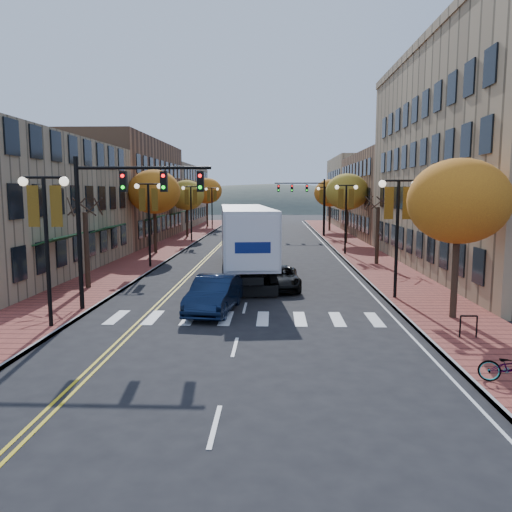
{
  "coord_description": "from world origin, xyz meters",
  "views": [
    {
      "loc": [
        1.37,
        -19.03,
        5.45
      ],
      "look_at": [
        0.45,
        6.19,
        2.2
      ],
      "focal_mm": 35.0,
      "sensor_mm": 36.0,
      "label": 1
    }
  ],
  "objects": [
    {
      "name": "lamp_right_a",
      "position": [
        7.5,
        6.0,
        4.29
      ],
      "size": [
        1.96,
        0.36,
        6.05
      ],
      "color": "black",
      "rests_on": "ground"
    },
    {
      "name": "tree_left_a",
      "position": [
        -9.0,
        8.0,
        2.25
      ],
      "size": [
        0.28,
        0.28,
        4.2
      ],
      "color": "#382619",
      "rests_on": "sidewalk_left"
    },
    {
      "name": "sidewalk_right",
      "position": [
        9.0,
        32.5,
        0.07
      ],
      "size": [
        4.0,
        85.0,
        0.15
      ],
      "primitive_type": "cube",
      "color": "brown",
      "rests_on": "ground"
    },
    {
      "name": "lamp_left_c",
      "position": [
        -7.5,
        34.0,
        4.29
      ],
      "size": [
        1.96,
        0.36,
        6.05
      ],
      "color": "black",
      "rests_on": "ground"
    },
    {
      "name": "semi_truck",
      "position": [
        -0.66,
        14.36,
        2.62
      ],
      "size": [
        4.81,
        18.13,
        4.48
      ],
      "rotation": [
        0.0,
        0.0,
        0.11
      ],
      "color": "black",
      "rests_on": "ground"
    },
    {
      "name": "tree_right_d",
      "position": [
        9.0,
        50.0,
        5.29
      ],
      "size": [
        4.35,
        4.35,
        7.0
      ],
      "color": "#382619",
      "rests_on": "sidewalk_right"
    },
    {
      "name": "tree_right_b",
      "position": [
        9.0,
        18.0,
        2.25
      ],
      "size": [
        0.28,
        0.28,
        4.2
      ],
      "color": "#382619",
      "rests_on": "sidewalk_right"
    },
    {
      "name": "black_suv",
      "position": [
        1.71,
        8.7,
        0.65
      ],
      "size": [
        2.34,
        4.74,
        1.29
      ],
      "primitive_type": "imported",
      "rotation": [
        0.0,
        0.0,
        0.04
      ],
      "color": "black",
      "rests_on": "ground"
    },
    {
      "name": "ground",
      "position": [
        0.0,
        0.0,
        0.0
      ],
      "size": [
        200.0,
        200.0,
        0.0
      ],
      "primitive_type": "plane",
      "color": "black",
      "rests_on": "ground"
    },
    {
      "name": "tree_right_a",
      "position": [
        9.0,
        2.0,
        5.05
      ],
      "size": [
        4.16,
        4.16,
        6.69
      ],
      "color": "#382619",
      "rests_on": "sidewalk_right"
    },
    {
      "name": "lamp_right_c",
      "position": [
        7.5,
        42.0,
        4.29
      ],
      "size": [
        1.96,
        0.36,
        6.05
      ],
      "color": "black",
      "rests_on": "ground"
    },
    {
      "name": "traffic_mast_near",
      "position": [
        -5.48,
        3.0,
        4.92
      ],
      "size": [
        6.1,
        0.35,
        7.0
      ],
      "color": "black",
      "rests_on": "ground"
    },
    {
      "name": "tree_right_c",
      "position": [
        9.0,
        34.0,
        5.45
      ],
      "size": [
        4.48,
        4.48,
        7.21
      ],
      "color": "#382619",
      "rests_on": "sidewalk_right"
    },
    {
      "name": "lamp_left_d",
      "position": [
        -7.5,
        52.0,
        4.29
      ],
      "size": [
        1.96,
        0.36,
        6.05
      ],
      "color": "black",
      "rests_on": "ground"
    },
    {
      "name": "lamp_left_b",
      "position": [
        -7.5,
        16.0,
        4.29
      ],
      "size": [
        1.96,
        0.36,
        6.05
      ],
      "color": "black",
      "rests_on": "ground"
    },
    {
      "name": "building_right_far",
      "position": [
        18.5,
        64.0,
        5.5
      ],
      "size": [
        15.0,
        20.0,
        11.0
      ],
      "primitive_type": "cube",
      "color": "#9E8966",
      "rests_on": "ground"
    },
    {
      "name": "car_far_white",
      "position": [
        -3.63,
        51.4,
        0.67
      ],
      "size": [
        1.9,
        4.05,
        1.34
      ],
      "primitive_type": "imported",
      "rotation": [
        0.0,
        0.0,
        -0.08
      ],
      "color": "silver",
      "rests_on": "ground"
    },
    {
      "name": "traffic_mast_far",
      "position": [
        5.48,
        42.0,
        4.92
      ],
      "size": [
        6.1,
        0.34,
        7.0
      ],
      "color": "black",
      "rests_on": "ground"
    },
    {
      "name": "building_right_mid",
      "position": [
        18.5,
        42.0,
        5.0
      ],
      "size": [
        15.0,
        24.0,
        10.0
      ],
      "primitive_type": "cube",
      "color": "brown",
      "rests_on": "ground"
    },
    {
      "name": "car_far_silver",
      "position": [
        0.5,
        64.12,
        0.65
      ],
      "size": [
        2.14,
        4.61,
        1.3
      ],
      "primitive_type": "imported",
      "rotation": [
        0.0,
        0.0,
        0.07
      ],
      "color": "#94949B",
      "rests_on": "ground"
    },
    {
      "name": "navy_sedan",
      "position": [
        -1.35,
        3.18,
        0.82
      ],
      "size": [
        2.32,
        5.16,
        1.64
      ],
      "primitive_type": "imported",
      "rotation": [
        0.0,
        0.0,
        -0.12
      ],
      "color": "black",
      "rests_on": "ground"
    },
    {
      "name": "sidewalk_left",
      "position": [
        -9.0,
        32.5,
        0.07
      ],
      "size": [
        4.0,
        85.0,
        0.15
      ],
      "primitive_type": "cube",
      "color": "brown",
      "rests_on": "ground"
    },
    {
      "name": "building_left_mid",
      "position": [
        -17.0,
        36.0,
        5.5
      ],
      "size": [
        12.0,
        24.0,
        11.0
      ],
      "primitive_type": "cube",
      "color": "brown",
      "rests_on": "ground"
    },
    {
      "name": "lamp_right_b",
      "position": [
        7.5,
        24.0,
        4.29
      ],
      "size": [
        1.96,
        0.36,
        6.05
      ],
      "color": "black",
      "rests_on": "ground"
    },
    {
      "name": "car_far_oncoming",
      "position": [
        0.5,
        69.59,
        0.81
      ],
      "size": [
        2.36,
        5.13,
        1.63
      ],
      "primitive_type": "imported",
      "rotation": [
        0.0,
        0.0,
        3.01
      ],
      "color": "#BAB9C1",
      "rests_on": "ground"
    },
    {
      "name": "tree_left_b",
      "position": [
        -9.0,
        24.0,
        5.45
      ],
      "size": [
        4.48,
        4.48,
        7.21
      ],
      "color": "#382619",
      "rests_on": "sidewalk_left"
    },
    {
      "name": "lamp_left_a",
      "position": [
        -7.5,
        0.0,
        4.29
      ],
      "size": [
        1.96,
        0.36,
        6.05
      ],
      "color": "black",
      "rests_on": "ground"
    },
    {
      "name": "building_left_far",
      "position": [
        -17.0,
        61.0,
        4.75
      ],
      "size": [
        12.0,
        26.0,
        9.5
      ],
      "primitive_type": "cube",
      "color": "#9E8966",
      "rests_on": "ground"
    },
    {
      "name": "tree_left_c",
      "position": [
        -9.0,
        40.0,
        5.05
      ],
      "size": [
        4.16,
        4.16,
        6.69
      ],
      "color": "#382619",
      "rests_on": "sidewalk_left"
    },
    {
      "name": "tree_left_d",
      "position": [
        -9.0,
        58.0,
        5.6
      ],
      "size": [
        4.61,
        4.61,
        7.42
      ],
      "color": "#382619",
      "rests_on": "sidewalk_left"
    }
  ]
}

